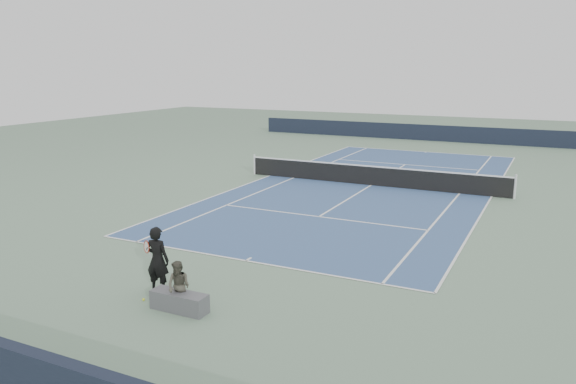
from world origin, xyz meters
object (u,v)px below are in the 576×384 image
at_px(tennis_net, 371,175).
at_px(tennis_player, 157,260).
at_px(tennis_ball, 144,299).
at_px(spectator_bench, 179,294).

height_order(tennis_net, tennis_player, tennis_player).
bearing_deg(tennis_player, tennis_ball, -90.28).
bearing_deg(tennis_ball, tennis_player, 89.72).
height_order(tennis_player, tennis_ball, tennis_player).
bearing_deg(tennis_ball, spectator_bench, -3.42).
bearing_deg(tennis_net, spectator_bench, -88.81).
bearing_deg(tennis_ball, tennis_net, 87.00).
height_order(tennis_net, spectator_bench, spectator_bench).
xyz_separation_m(tennis_ball, spectator_bench, (1.13, -0.07, 0.39)).
bearing_deg(spectator_bench, tennis_net, 91.19).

